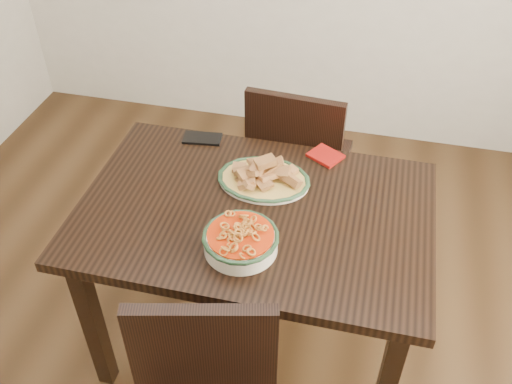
% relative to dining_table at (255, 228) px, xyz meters
% --- Properties ---
extents(floor, '(3.50, 3.50, 0.00)m').
position_rel_dining_table_xyz_m(floor, '(-0.12, -0.08, -0.65)').
color(floor, '#342110').
rests_on(floor, ground).
extents(dining_table, '(1.23, 0.82, 0.75)m').
position_rel_dining_table_xyz_m(dining_table, '(0.00, 0.00, 0.00)').
color(dining_table, black).
rests_on(dining_table, ground).
extents(chair_far, '(0.45, 0.45, 0.89)m').
position_rel_dining_table_xyz_m(chair_far, '(0.05, 0.64, -0.15)').
color(chair_far, black).
rests_on(chair_far, ground).
extents(fish_plate, '(0.33, 0.26, 0.11)m').
position_rel_dining_table_xyz_m(fish_plate, '(-0.00, 0.15, 0.14)').
color(fish_plate, beige).
rests_on(fish_plate, dining_table).
extents(noodle_bowl, '(0.25, 0.25, 0.08)m').
position_rel_dining_table_xyz_m(noodle_bowl, '(0.00, -0.20, 0.14)').
color(noodle_bowl, beige).
rests_on(noodle_bowl, dining_table).
extents(smartphone, '(0.16, 0.10, 0.01)m').
position_rel_dining_table_xyz_m(smartphone, '(-0.30, 0.36, 0.10)').
color(smartphone, black).
rests_on(smartphone, dining_table).
extents(napkin, '(0.15, 0.15, 0.01)m').
position_rel_dining_table_xyz_m(napkin, '(0.20, 0.35, 0.10)').
color(napkin, '#9C110B').
rests_on(napkin, dining_table).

